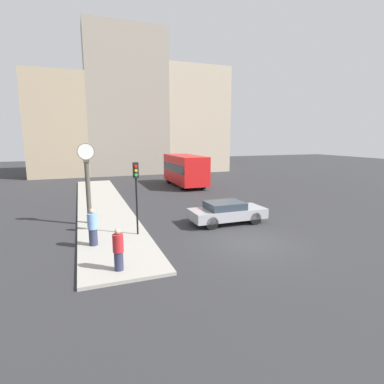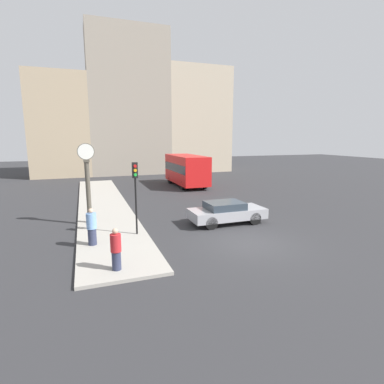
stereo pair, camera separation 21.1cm
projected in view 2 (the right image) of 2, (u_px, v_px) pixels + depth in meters
ground_plane at (250, 243)px, 14.11m from camera, size 120.00×120.00×0.00m
sidewalk_corner at (103, 205)px, 21.88m from camera, size 3.37×25.16×0.13m
building_row at (138, 114)px, 40.56m from camera, size 26.52×5.00×18.83m
sedan_car at (227, 212)px, 17.29m from camera, size 4.37×1.85×1.27m
bus_distant at (186, 169)px, 30.56m from camera, size 2.58×7.11×3.13m
traffic_light_near at (135, 183)px, 14.60m from camera, size 0.26×0.24×3.60m
street_clock at (88, 181)px, 16.68m from camera, size 0.91×0.33×4.48m
pedestrian_blue_stripe at (92, 227)px, 13.40m from camera, size 0.44×0.44×1.69m
pedestrian_red_top at (116, 250)px, 10.85m from camera, size 0.39×0.39×1.57m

